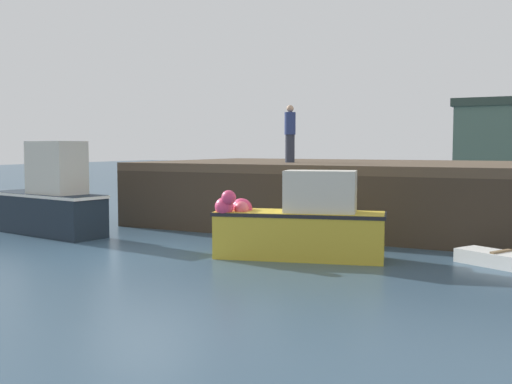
{
  "coord_description": "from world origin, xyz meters",
  "views": [
    {
      "loc": [
        8.54,
        -11.12,
        2.47
      ],
      "look_at": [
        0.75,
        4.14,
        1.19
      ],
      "focal_mm": 42.67,
      "sensor_mm": 36.0,
      "label": 1
    }
  ],
  "objects_px": {
    "dockworker": "(290,134)",
    "rowboat": "(501,259)",
    "fishing_boat_near_right": "(300,224)",
    "fishing_boat_near_left": "(50,200)"
  },
  "relations": [
    {
      "from": "dockworker",
      "to": "fishing_boat_near_right",
      "type": "bearing_deg",
      "value": -63.79
    },
    {
      "from": "fishing_boat_near_right",
      "to": "dockworker",
      "type": "bearing_deg",
      "value": 116.21
    },
    {
      "from": "fishing_boat_near_right",
      "to": "fishing_boat_near_left",
      "type": "bearing_deg",
      "value": 178.5
    },
    {
      "from": "dockworker",
      "to": "rowboat",
      "type": "bearing_deg",
      "value": -30.59
    },
    {
      "from": "fishing_boat_near_left",
      "to": "rowboat",
      "type": "height_order",
      "value": "fishing_boat_near_left"
    },
    {
      "from": "rowboat",
      "to": "fishing_boat_near_left",
      "type": "bearing_deg",
      "value": -175.92
    },
    {
      "from": "fishing_boat_near_left",
      "to": "rowboat",
      "type": "xyz_separation_m",
      "value": [
        11.77,
        0.84,
        -0.83
      ]
    },
    {
      "from": "fishing_boat_near_left",
      "to": "rowboat",
      "type": "bearing_deg",
      "value": 4.08
    },
    {
      "from": "fishing_boat_near_right",
      "to": "dockworker",
      "type": "xyz_separation_m",
      "value": [
        -2.39,
        4.86,
        2.1
      ]
    },
    {
      "from": "fishing_boat_near_right",
      "to": "dockworker",
      "type": "relative_size",
      "value": 2.23
    }
  ]
}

